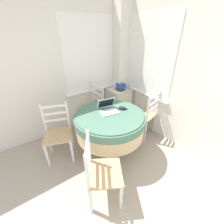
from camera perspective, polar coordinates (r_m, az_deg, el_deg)
The scene contains 12 objects.
corner_room_shell at distance 2.38m, azimuth 0.26°, elevation 12.53°, with size 4.50×4.54×2.55m.
round_dining_table at distance 2.48m, azimuth -0.81°, elevation -4.14°, with size 1.15×1.15×0.77m.
laptop at distance 2.45m, azimuth -1.40°, elevation 1.23°, with size 0.35×0.34×0.20m.
computer_mouse at distance 2.52m, azimuth 3.69°, elevation 1.56°, with size 0.07×0.10×0.05m.
cell_phone at distance 2.55m, azimuth 4.87°, elevation 1.34°, with size 0.06×0.11×0.01m.
dining_chair_near_back_window at distance 3.24m, azimuth -7.31°, elevation 1.43°, with size 0.44×0.46×0.95m.
dining_chair_near_right_window at distance 3.05m, azimuth 12.62°, elevation -1.01°, with size 0.52×0.50×0.95m.
dining_chair_camera_near at distance 1.94m, azimuth -4.28°, elevation -21.88°, with size 0.57×0.58×0.95m.
dining_chair_left_flank at distance 2.64m, azimuth -19.86°, elevation -7.62°, with size 0.55×0.54×0.95m.
corner_cabinet at distance 3.62m, azimuth 2.61°, elevation 3.29°, with size 0.48×0.49×0.75m.
storage_box at distance 3.45m, azimuth 3.38°, elevation 9.78°, with size 0.15×0.17×0.13m.
book_on_cabinet at distance 3.40m, azimuth 3.05°, elevation 8.53°, with size 0.14×0.20×0.02m.
Camera 1 is at (-0.04, -0.14, 1.98)m, focal length 24.00 mm.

